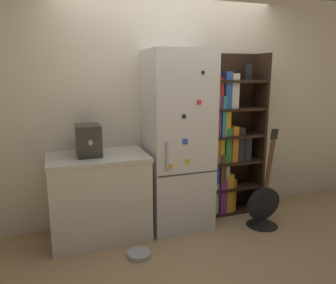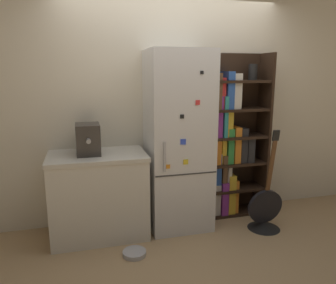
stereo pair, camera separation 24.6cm
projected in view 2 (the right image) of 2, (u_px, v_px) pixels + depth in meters
The scene contains 8 objects.
ground_plane at pixel (182, 230), 3.60m from camera, with size 16.00×16.00×0.00m, color tan.
wall_back at pixel (171, 108), 3.78m from camera, with size 8.00×0.05×2.60m.
refrigerator at pixel (178, 141), 3.55m from camera, with size 0.67×0.61×1.93m.
bookshelf at pixel (230, 142), 3.89m from camera, with size 0.71×0.33×1.92m.
kitchen_counter at pixel (99, 195), 3.43m from camera, with size 0.99×0.63×0.88m.
espresso_machine at pixel (88, 139), 3.30m from camera, with size 0.23×0.36×0.31m.
guitar at pixel (265, 214), 3.61m from camera, with size 0.40×0.36×1.13m.
pet_bowl at pixel (134, 253), 3.10m from camera, with size 0.22×0.22×0.04m.
Camera 2 is at (-1.01, -3.17, 1.70)m, focal length 35.00 mm.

